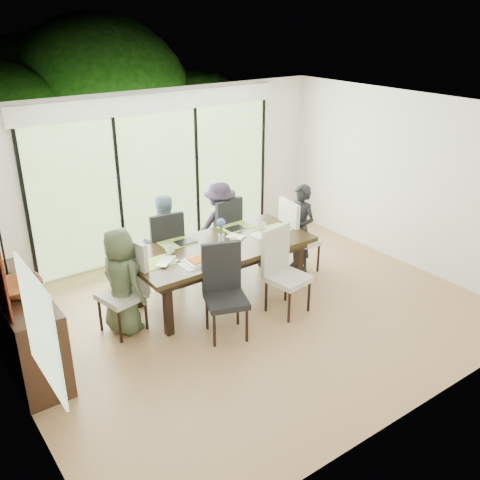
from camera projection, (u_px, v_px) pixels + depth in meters
floor at (251, 314)px, 7.25m from camera, size 6.00×5.00×0.01m
ceiling at (253, 112)px, 6.18m from camera, size 6.00×5.00×0.01m
wall_back at (158, 175)px, 8.59m from camera, size 6.00×0.02×2.70m
wall_front at (417, 302)px, 4.85m from camera, size 6.00×0.02×2.70m
wall_left at (0, 288)px, 5.10m from camera, size 0.02×5.00×2.70m
wall_right at (406, 180)px, 8.33m from camera, size 0.02×5.00×2.70m
glass_doors at (160, 184)px, 8.62m from camera, size 4.20×0.02×2.30m
blinds_header at (155, 102)px, 8.09m from camera, size 4.40×0.06×0.28m
mullion_a at (26, 211)px, 7.48m from camera, size 0.05×0.04×2.30m
mullion_b at (120, 193)px, 8.23m from camera, size 0.05×0.04×2.30m
mullion_c at (197, 177)px, 8.98m from camera, size 0.05×0.04×2.30m
mullion_d at (263, 164)px, 9.74m from camera, size 0.05×0.04×2.30m
side_window at (40, 329)px, 4.17m from camera, size 0.02×0.90×1.00m
deck at (140, 237)px, 9.81m from camera, size 6.00×1.80×0.10m
rail_top at (119, 195)px, 10.16m from camera, size 6.00×0.08×0.06m
foliage_mid at (99, 114)px, 11.07m from camera, size 4.00×4.00×4.00m
foliage_right at (195, 136)px, 11.66m from camera, size 2.80×2.80×2.80m
foliage_far at (42, 123)px, 11.13m from camera, size 3.60×3.60×3.60m
table_top at (220, 247)px, 7.39m from camera, size 2.59×1.19×0.06m
table_apron at (221, 253)px, 7.43m from camera, size 2.37×0.97×0.11m
table_leg_fl at (168, 309)px, 6.65m from camera, size 0.10×0.10×0.74m
table_leg_fr at (299, 264)px, 7.81m from camera, size 0.10×0.10×0.74m
table_leg_bl at (138, 282)px, 7.29m from camera, size 0.10×0.10×0.74m
table_leg_br at (262, 245)px, 8.45m from camera, size 0.10×0.10×0.74m
chair_left_end at (121, 289)px, 6.65m from camera, size 0.59×0.59×1.19m
chair_right_end at (301, 235)px, 8.26m from camera, size 0.56×0.56×1.19m
chair_far_left at (163, 246)px, 7.85m from camera, size 0.57×0.57×1.19m
chair_far_right at (220, 231)px, 8.39m from camera, size 0.55×0.55×1.19m
chair_near_left at (226, 294)px, 6.54m from camera, size 0.64×0.64×1.19m
chair_near_right at (288, 272)px, 7.08m from camera, size 0.57×0.57×1.19m
person_left_end at (121, 281)px, 6.62m from camera, size 0.56×0.73×1.39m
person_right_end at (300, 229)px, 8.21m from camera, size 0.47×0.68×1.39m
person_far_left at (163, 240)px, 7.80m from camera, size 0.67×0.44×1.39m
person_far_right at (220, 226)px, 8.33m from camera, size 0.71×0.51×1.39m
placemat_left at (159, 262)px, 6.86m from camera, size 0.47×0.35×0.01m
placemat_right at (274, 229)px, 7.88m from camera, size 0.47×0.35×0.01m
placemat_far_l at (178, 243)px, 7.43m from camera, size 0.47×0.35×0.01m
placemat_far_r at (236, 227)px, 7.97m from camera, size 0.47×0.35×0.01m
placemat_paper at (198, 262)px, 6.85m from camera, size 0.47×0.35×0.01m
tablet_far_l at (186, 242)px, 7.44m from camera, size 0.28×0.19×0.01m
tablet_far_r at (235, 228)px, 7.90m from camera, size 0.26×0.18×0.01m
papers at (263, 234)px, 7.71m from camera, size 0.32×0.24×0.00m
platter_base at (198, 261)px, 6.85m from camera, size 0.28×0.28×0.03m
platter_snacks at (198, 260)px, 6.84m from camera, size 0.22×0.22×0.02m
vase at (221, 238)px, 7.41m from camera, size 0.09×0.09×0.13m
hyacinth_stems at (221, 230)px, 7.36m from camera, size 0.04×0.04×0.17m
hyacinth_blooms at (221, 223)px, 7.32m from camera, size 0.12×0.12×0.12m
laptop at (170, 262)px, 6.84m from camera, size 0.42×0.40×0.03m
cup_a at (170, 250)px, 7.09m from camera, size 0.18×0.18×0.10m
cup_b at (233, 241)px, 7.36m from camera, size 0.13×0.13×0.10m
cup_c at (262, 226)px, 7.86m from camera, size 0.15×0.15×0.10m
book at (233, 239)px, 7.54m from camera, size 0.27×0.30×0.02m
sideboard at (24, 328)px, 6.02m from camera, size 0.49×1.75×0.99m
bowl at (18, 288)px, 5.72m from camera, size 0.52×0.52×0.13m
candlestick_base at (8, 276)px, 6.07m from camera, size 0.11×0.11×0.04m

